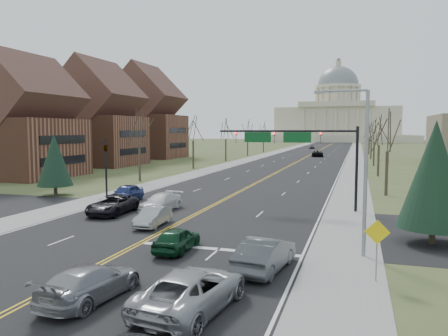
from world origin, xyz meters
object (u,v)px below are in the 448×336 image
Objects in this scene: warn_sign at (377,238)px; car_nb_outer_lead at (265,254)px; street_light at (361,161)px; car_far_nb at (317,153)px; car_far_sb at (312,147)px; car_nb_inner_second at (91,282)px; car_sb_inner_lead at (153,216)px; car_sb_outer_second at (126,193)px; car_sb_outer_lead at (112,205)px; signal_left at (106,162)px; car_nb_outer_second at (192,290)px; car_nb_inner_lead at (177,239)px; signal_mast at (296,143)px; car_sb_inner_second at (161,202)px.

warn_sign is 0.57× the size of car_nb_outer_lead.
street_light is 91.29m from car_far_nb.
car_nb_inner_second is at bearing -95.16° from car_far_sb.
car_sb_outer_second reaches higher than car_sb_inner_lead.
car_sb_outer_lead is at bearing 146.11° from car_sb_inner_lead.
signal_left is 1.04× the size of car_nb_outer_second.
warn_sign is 0.57× the size of car_nb_inner_second.
car_nb_inner_second is at bearing -67.43° from car_sb_outer_second.
car_nb_outer_second is at bearing -171.65° from car_nb_inner_second.
car_far_sb is at bearing 96.91° from warn_sign.
car_nb_inner_lead is at bearing 82.78° from car_far_nb.
car_nb_inner_second is at bearing -102.44° from signal_mast.
car_nb_inner_lead is at bearing -55.21° from car_sb_inner_second.
car_nb_inner_second is 147.74m from car_far_sb.
signal_mast is at bearing 109.07° from warn_sign.
car_sb_inner_second is (-10.91, -4.34, -5.03)m from signal_mast.
car_nb_outer_second is (-6.09, -9.46, -4.41)m from street_light.
warn_sign is 8.83m from car_nb_outer_second.
warn_sign reaches higher than car_sb_outer_lead.
car_sb_inner_second is at bearing -60.66° from car_nb_inner_lead.
street_light is at bearing -33.75° from car_sb_outer_second.
car_sb_outer_lead is (-5.21, 3.09, 0.08)m from car_sb_inner_lead.
car_nb_inner_lead is 7.70m from car_nb_inner_second.
signal_left reaches higher than car_far_sb.
car_far_sb is at bearing -78.72° from car_nb_outer_second.
car_sb_inner_second reaches higher than car_sb_inner_lead.
car_nb_inner_second is at bearing 86.23° from car_nb_inner_lead.
signal_left is at bearing -53.85° from car_nb_inner_second.
car_sb_outer_second is 79.13m from car_far_nb.
car_far_nb reaches higher than car_nb_inner_lead.
street_light is at bearing 89.02° from car_far_nb.
car_nb_outer_lead is 1.20× the size of car_sb_inner_lead.
car_sb_outer_second is at bearing -99.73° from car_far_sb.
warn_sign is at bearing -40.25° from car_sb_outer_second.
signal_left is 1.09× the size of car_sb_outer_lead.
signal_left is 1.01× the size of car_far_nb.
car_sb_inner_second is 1.03× the size of car_sb_outer_second.
signal_mast reaches higher than signal_left.
car_sb_outer_second is 1.07× the size of car_far_sb.
warn_sign is 142.99m from car_far_sb.
car_nb_inner_lead is 0.74× the size of car_sb_outer_lead.
car_far_nb is 47.72m from car_far_sb.
signal_left is at bearing 152.97° from car_sb_outer_second.
car_nb_inner_lead is 0.90× the size of car_far_sb.
car_sb_outer_second is (-5.12, 3.09, 0.10)m from car_sb_inner_second.
car_far_nb is at bearing -80.34° from car_nb_outer_second.
car_sb_outer_lead is (-8.93, 16.25, 0.03)m from car_nb_inner_second.
signal_left is 26.59m from car_nb_outer_lead.
car_nb_outer_second is at bearing -58.82° from car_sb_outer_second.
car_far_sb is at bearing -82.33° from car_nb_inner_second.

